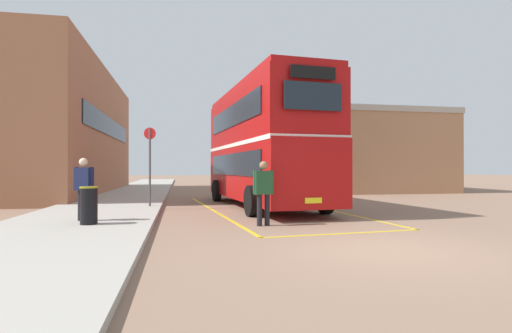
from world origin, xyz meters
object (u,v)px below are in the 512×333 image
bus_stop_sign (150,159)px  pedestrian_boarding (263,188)px  pedestrian_waiting_near (84,184)px  single_deck_bus (270,167)px  double_decker_bus (262,144)px  litter_bin (89,205)px

bus_stop_sign → pedestrian_boarding: bearing=-55.6°
pedestrian_waiting_near → bus_stop_sign: bearing=69.9°
single_deck_bus → pedestrian_waiting_near: (-10.24, -22.22, -0.53)m
pedestrian_waiting_near → pedestrian_boarding: bearing=-10.6°
double_decker_bus → litter_bin: double_decker_bus is taller
single_deck_bus → litter_bin: single_deck_bus is taller
pedestrian_waiting_near → bus_stop_sign: (1.44, 3.93, 0.77)m
double_decker_bus → pedestrian_waiting_near: size_ratio=5.95×
pedestrian_waiting_near → litter_bin: pedestrian_waiting_near is taller
pedestrian_boarding → bus_stop_sign: size_ratio=0.59×
litter_bin → bus_stop_sign: 4.97m
pedestrian_boarding → bus_stop_sign: 5.91m
litter_bin → pedestrian_waiting_near: bearing=111.1°
pedestrian_waiting_near → double_decker_bus: bearing=36.8°
double_decker_bus → pedestrian_boarding: double_decker_bus is taller
double_decker_bus → litter_bin: bearing=-137.3°
double_decker_bus → litter_bin: 7.74m
single_deck_bus → pedestrian_boarding: (-5.50, -23.11, -0.63)m
single_deck_bus → litter_bin: size_ratio=9.04×
pedestrian_waiting_near → bus_stop_sign: bus_stop_sign is taller
pedestrian_boarding → litter_bin: size_ratio=1.83×
double_decker_bus → pedestrian_waiting_near: (-5.80, -4.35, -1.40)m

